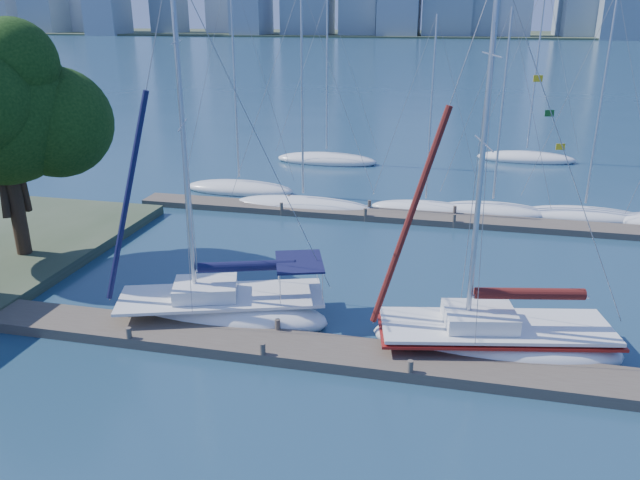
# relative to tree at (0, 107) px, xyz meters

# --- Properties ---
(ground) EXTENTS (700.00, 700.00, 0.00)m
(ground) POSITION_rel_tree_xyz_m (13.89, -5.33, -7.43)
(ground) COLOR #163048
(ground) RESTS_ON ground
(near_dock) EXTENTS (26.00, 2.00, 0.40)m
(near_dock) POSITION_rel_tree_xyz_m (13.89, -5.33, -7.23)
(near_dock) COLOR #51453B
(near_dock) RESTS_ON ground
(far_dock) EXTENTS (30.00, 1.80, 0.36)m
(far_dock) POSITION_rel_tree_xyz_m (15.89, 10.67, -7.25)
(far_dock) COLOR #51453B
(far_dock) RESTS_ON ground
(far_shore) EXTENTS (800.00, 100.00, 1.50)m
(far_shore) POSITION_rel_tree_xyz_m (13.89, 314.67, -7.43)
(far_shore) COLOR #38472D
(far_shore) RESTS_ON ground
(tree) EXTENTS (8.82, 8.02, 11.21)m
(tree) POSITION_rel_tree_xyz_m (0.00, 0.00, 0.00)
(tree) COLOR #301F15
(tree) RESTS_ON ground
(sailboat_navy) EXTENTS (8.93, 5.31, 13.66)m
(sailboat_navy) POSITION_rel_tree_xyz_m (11.29, -3.33, -6.36)
(sailboat_navy) COLOR white
(sailboat_navy) RESTS_ON ground
(sailboat_maroon) EXTENTS (9.04, 4.49, 13.34)m
(sailboat_maroon) POSITION_rel_tree_xyz_m (21.61, -3.49, -6.41)
(sailboat_maroon) COLOR white
(sailboat_maroon) RESTS_ON ground
(bg_boat_0) EXTENTS (7.54, 2.81, 14.59)m
(bg_boat_0) POSITION_rel_tree_xyz_m (5.75, 14.11, -7.14)
(bg_boat_0) COLOR white
(bg_boat_0) RESTS_ON ground
(bg_boat_1) EXTENTS (8.95, 4.40, 13.17)m
(bg_boat_1) POSITION_rel_tree_xyz_m (10.83, 11.37, -7.17)
(bg_boat_1) COLOR white
(bg_boat_1) RESTS_ON ground
(bg_boat_2) EXTENTS (6.66, 2.40, 11.55)m
(bg_boat_2) POSITION_rel_tree_xyz_m (18.14, 12.50, -7.20)
(bg_boat_2) COLOR white
(bg_boat_2) RESTS_ON ground
(bg_boat_3) EXTENTS (7.05, 4.46, 11.97)m
(bg_boat_3) POSITION_rel_tree_xyz_m (22.04, 12.72, -7.16)
(bg_boat_3) COLOR white
(bg_boat_3) RESTS_ON ground
(bg_boat_4) EXTENTS (7.66, 4.39, 12.82)m
(bg_boat_4) POSITION_rel_tree_xyz_m (27.20, 12.95, -7.16)
(bg_boat_4) COLOR white
(bg_boat_4) RESTS_ON ground
(bg_boat_6) EXTENTS (8.41, 4.68, 12.81)m
(bg_boat_6) POSITION_rel_tree_xyz_m (9.61, 23.75, -7.15)
(bg_boat_6) COLOR white
(bg_boat_6) RESTS_ON ground
(bg_boat_7) EXTENTS (7.87, 2.98, 14.10)m
(bg_boat_7) POSITION_rel_tree_xyz_m (25.15, 27.96, -7.14)
(bg_boat_7) COLOR white
(bg_boat_7) RESTS_ON ground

